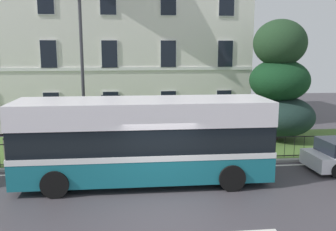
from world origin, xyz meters
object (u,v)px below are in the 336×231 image
(georgian_townhouse, at_px, (112,31))
(litter_bin, at_px, (10,148))
(single_decker_bus, at_px, (144,140))
(street_lamp_post, at_px, (82,66))
(evergreen_tree, at_px, (280,85))

(georgian_townhouse, bearing_deg, litter_bin, -113.83)
(single_decker_bus, relative_size, street_lamp_post, 1.29)
(street_lamp_post, distance_m, litter_bin, 4.88)
(georgian_townhouse, distance_m, litter_bin, 11.83)
(litter_bin, bearing_deg, single_decker_bus, -27.64)
(street_lamp_post, xyz_separation_m, litter_bin, (-3.30, 0.02, -3.59))
(georgian_townhouse, relative_size, evergreen_tree, 2.72)
(georgian_townhouse, bearing_deg, single_decker_bus, -82.82)
(street_lamp_post, bearing_deg, georgian_townhouse, 84.48)
(single_decker_bus, relative_size, litter_bin, 8.82)
(street_lamp_post, height_order, litter_bin, street_lamp_post)
(street_lamp_post, relative_size, litter_bin, 6.85)
(georgian_townhouse, relative_size, litter_bin, 16.31)
(georgian_townhouse, xyz_separation_m, single_decker_bus, (1.59, -12.61, -4.51))
(evergreen_tree, bearing_deg, litter_bin, -170.49)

